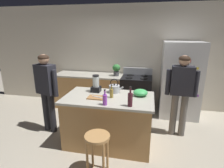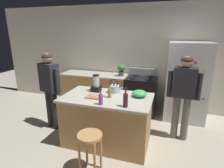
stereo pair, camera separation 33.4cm
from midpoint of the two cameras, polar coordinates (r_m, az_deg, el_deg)
name	(u,v)px [view 2 (the right image)]	position (r m, az deg, el deg)	size (l,w,h in m)	color
ground_plane	(107,142)	(3.63, 1.25, -17.83)	(14.00, 14.00, 0.00)	#B2A893
back_wall	(131,57)	(4.95, 7.84, 8.27)	(8.00, 0.10, 2.70)	beige
kitchen_island	(107,120)	(3.39, 1.30, -11.36)	(1.58, 0.91, 0.92)	#B7844C
back_counter_run	(98,90)	(4.98, -2.48, -2.06)	(2.00, 0.64, 0.92)	#B7844C
refrigerator	(186,82)	(4.56, 24.38, 0.49)	(0.90, 0.73, 1.81)	silver
stove_range	(141,95)	(4.70, 11.07, -3.39)	(0.76, 0.65, 1.10)	black
person_by_island_left	(50,84)	(3.89, -16.75, -0.18)	(0.59, 0.33, 1.62)	#26262B
person_by_sink_right	(183,91)	(3.63, 24.09, -2.07)	(0.59, 0.24, 1.62)	#66605B
bar_stool	(90,143)	(2.72, -3.31, -18.15)	(0.36, 0.36, 0.64)	#B7844C
potted_plant	(121,69)	(4.64, 5.01, 4.61)	(0.20, 0.20, 0.30)	#4C4C51
blender_appliance	(96,84)	(3.45, -2.28, -0.13)	(0.17, 0.17, 0.33)	black
bottle_soda	(101,99)	(2.84, -0.21, -4.81)	(0.07, 0.07, 0.26)	purple
bottle_vinegar	(110,93)	(3.14, 2.29, -2.86)	(0.06, 0.06, 0.24)	olive
bottle_wine	(126,100)	(2.77, 7.75, -5.01)	(0.08, 0.08, 0.32)	#471923
mixing_bowl	(139,93)	(3.25, 11.56, -3.00)	(0.26, 0.26, 0.12)	#3FB259
tea_kettle	(114,89)	(3.40, 3.47, -1.47)	(0.28, 0.20, 0.27)	#B7BABF
cutting_board	(95,97)	(3.17, -2.50, -4.14)	(0.30, 0.20, 0.02)	#9E6B3D
chef_knife	(96,96)	(3.16, -2.16, -3.96)	(0.22, 0.03, 0.01)	#B7BABF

